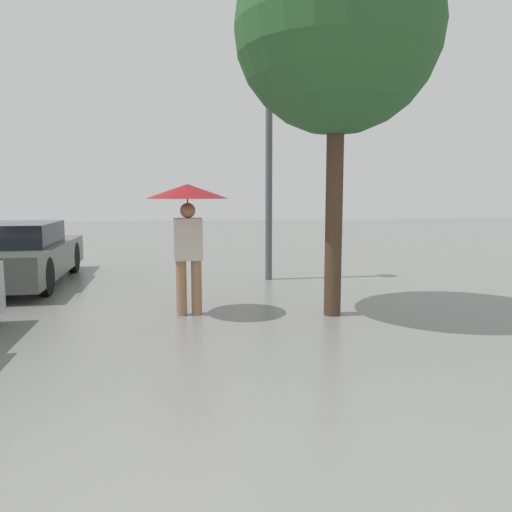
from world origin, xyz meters
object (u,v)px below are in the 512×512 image
object	(u,v)px
pedestrian	(188,208)
tree	(337,30)
parked_car_farthest	(16,255)
street_lamp	(269,101)

from	to	relation	value
pedestrian	tree	size ratio (longest dim) A/B	0.35
parked_car_farthest	tree	xyz separation A→B (m)	(5.15, -3.41, 3.33)
pedestrian	parked_car_farthest	bearing A→B (deg)	135.79
pedestrian	tree	world-z (taller)	tree
pedestrian	parked_car_farthest	size ratio (longest dim) A/B	0.44
street_lamp	parked_car_farthest	bearing A→B (deg)	175.97
pedestrian	street_lamp	distance (m)	3.77
pedestrian	parked_car_farthest	world-z (taller)	pedestrian
pedestrian	parked_car_farthest	distance (m)	4.48
parked_car_farthest	tree	bearing A→B (deg)	-33.50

